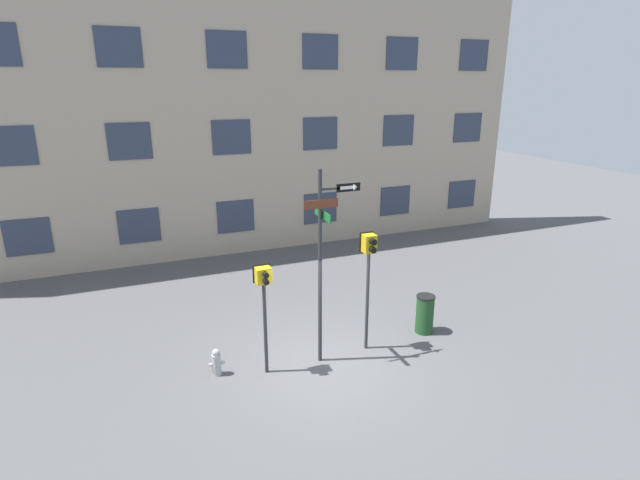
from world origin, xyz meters
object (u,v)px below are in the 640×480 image
Objects in this scene: fire_hydrant at (217,362)px; pedestrian_signal_left at (264,291)px; street_sign_pole at (323,253)px; trash_bin at (425,314)px; pedestrian_signal_right at (369,260)px.

pedestrian_signal_left is at bearing -16.94° from fire_hydrant.
pedestrian_signal_left is (-1.38, -0.00, -0.67)m from street_sign_pole.
street_sign_pole reaches higher than trash_bin.
pedestrian_signal_left is 2.48× the size of trash_bin.
street_sign_pole is at bearing -7.50° from fire_hydrant.
street_sign_pole is at bearing 0.09° from pedestrian_signal_left.
pedestrian_signal_right is (1.19, 0.09, -0.36)m from street_sign_pole.
pedestrian_signal_right is at bearing 2.12° from pedestrian_signal_left.
pedestrian_signal_right reaches higher than fire_hydrant.
trash_bin is (5.42, -0.05, 0.21)m from fire_hydrant.
pedestrian_signal_right is at bearing -174.25° from trash_bin.
street_sign_pole is at bearing -174.76° from trash_bin.
pedestrian_signal_right is 4.15m from fire_hydrant.
fire_hydrant is 5.43m from trash_bin.
fire_hydrant is at bearing 172.50° from street_sign_pole.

